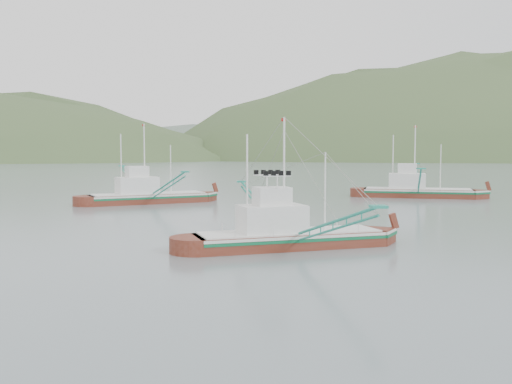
{
  "coord_description": "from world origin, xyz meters",
  "views": [
    {
      "loc": [
        -2.06,
        -40.32,
        6.55
      ],
      "look_at": [
        0.0,
        6.0,
        3.2
      ],
      "focal_mm": 40.0,
      "sensor_mm": 36.0,
      "label": 1
    }
  ],
  "objects": [
    {
      "name": "bg_boat_left",
      "position": [
        -12.45,
        31.37,
        2.18
      ],
      "size": [
        14.91,
        25.06,
        10.7
      ],
      "rotation": [
        0.0,
        0.0,
        0.43
      ],
      "color": "#5C2113",
      "rests_on": "ground"
    },
    {
      "name": "bg_boat_right",
      "position": [
        24.16,
        38.65,
        2.09
      ],
      "size": [
        15.43,
        26.35,
        10.94
      ],
      "rotation": [
        0.0,
        0.0,
        -0.3
      ],
      "color": "#5C2113",
      "rests_on": "ground"
    },
    {
      "name": "main_boat",
      "position": [
        1.8,
        -2.18,
        1.8
      ],
      "size": [
        13.4,
        22.99,
        9.49
      ],
      "rotation": [
        0.0,
        0.0,
        0.27
      ],
      "color": "#5C2113",
      "rests_on": "ground"
    },
    {
      "name": "ground",
      "position": [
        0.0,
        0.0,
        0.0
      ],
      "size": [
        1200.0,
        1200.0,
        0.0
      ],
      "primitive_type": "plane",
      "color": "slate",
      "rests_on": "ground"
    },
    {
      "name": "ridge_distant",
      "position": [
        30.0,
        560.0,
        0.0
      ],
      "size": [
        960.0,
        400.0,
        240.0
      ],
      "primitive_type": "ellipsoid",
      "color": "slate",
      "rests_on": "ground"
    }
  ]
}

